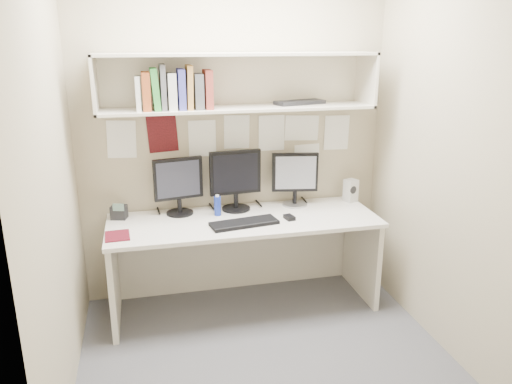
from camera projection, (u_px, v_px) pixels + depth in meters
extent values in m
cube|color=#4D4C52|center=(265.00, 353.00, 3.33)|extent=(2.40, 2.00, 0.01)
cube|color=tan|center=(234.00, 134.00, 3.88)|extent=(2.40, 0.02, 2.60)
cube|color=tan|center=(326.00, 223.00, 2.02)|extent=(2.40, 0.02, 2.60)
cube|color=tan|center=(50.00, 177.00, 2.69)|extent=(0.02, 2.00, 2.60)
cube|color=tan|center=(446.00, 154.00, 3.21)|extent=(0.02, 2.00, 2.60)
cube|color=silver|center=(244.00, 221.00, 3.72)|extent=(2.00, 0.70, 0.03)
cube|color=beige|center=(236.00, 248.00, 4.13)|extent=(1.96, 0.02, 0.70)
cube|color=beige|center=(239.00, 108.00, 3.63)|extent=(2.00, 0.38, 0.02)
cube|color=beige|center=(238.00, 54.00, 3.52)|extent=(2.00, 0.38, 0.02)
cube|color=beige|center=(234.00, 80.00, 3.74)|extent=(2.00, 0.02, 0.40)
cube|color=beige|center=(95.00, 84.00, 3.36)|extent=(0.02, 0.38, 0.40)
cube|color=beige|center=(366.00, 79.00, 3.79)|extent=(0.02, 0.38, 0.40)
cylinder|color=black|center=(180.00, 213.00, 3.82)|extent=(0.21, 0.21, 0.01)
cylinder|color=black|center=(180.00, 206.00, 3.80)|extent=(0.03, 0.03, 0.10)
cube|color=black|center=(178.00, 179.00, 3.75)|extent=(0.37, 0.10, 0.32)
cube|color=black|center=(178.00, 179.00, 3.73)|extent=(0.32, 0.06, 0.27)
cylinder|color=black|center=(236.00, 208.00, 3.91)|extent=(0.22, 0.22, 0.02)
cylinder|color=black|center=(236.00, 201.00, 3.89)|extent=(0.04, 0.04, 0.11)
cube|color=black|center=(235.00, 172.00, 3.84)|extent=(0.40, 0.07, 0.34)
cube|color=black|center=(236.00, 173.00, 3.82)|extent=(0.35, 0.04, 0.29)
cylinder|color=#A5A5AA|center=(295.00, 204.00, 4.02)|extent=(0.20, 0.20, 0.01)
cylinder|color=black|center=(295.00, 197.00, 4.00)|extent=(0.03, 0.03, 0.10)
cube|color=black|center=(295.00, 172.00, 3.95)|extent=(0.37, 0.10, 0.31)
cube|color=#AEADB2|center=(296.00, 173.00, 3.93)|extent=(0.32, 0.06, 0.26)
cube|color=black|center=(244.00, 223.00, 3.59)|extent=(0.51, 0.25, 0.02)
cube|color=black|center=(289.00, 217.00, 3.70)|extent=(0.08, 0.10, 0.03)
cube|color=#B7B7B2|center=(351.00, 190.00, 4.09)|extent=(0.12, 0.12, 0.18)
cylinder|color=black|center=(353.00, 190.00, 4.04)|extent=(0.06, 0.03, 0.06)
cylinder|color=#162A97|center=(218.00, 206.00, 3.77)|extent=(0.05, 0.05, 0.15)
cylinder|color=white|center=(217.00, 196.00, 3.74)|extent=(0.03, 0.03, 0.02)
cube|color=#510D19|center=(117.00, 236.00, 3.38)|extent=(0.17, 0.21, 0.01)
cube|color=black|center=(119.00, 212.00, 3.70)|extent=(0.13, 0.12, 0.10)
cube|color=#4C6659|center=(118.00, 207.00, 3.64)|extent=(0.08, 0.03, 0.05)
cube|color=silver|center=(138.00, 93.00, 3.40)|extent=(0.03, 0.19, 0.23)
cube|color=#953F1B|center=(146.00, 91.00, 3.41)|extent=(0.05, 0.19, 0.26)
cube|color=#2B8230|center=(155.00, 89.00, 3.42)|extent=(0.04, 0.19, 0.28)
cube|color=#49494E|center=(163.00, 87.00, 3.42)|extent=(0.04, 0.19, 0.31)
cube|color=beige|center=(172.00, 91.00, 3.45)|extent=(0.06, 0.19, 0.25)
cube|color=#38398D|center=(181.00, 89.00, 3.46)|extent=(0.05, 0.19, 0.28)
cube|color=#A97638|center=(189.00, 87.00, 3.46)|extent=(0.04, 0.19, 0.30)
cube|color=#434345|center=(198.00, 91.00, 3.49)|extent=(0.06, 0.19, 0.24)
cube|color=maroon|center=(208.00, 89.00, 3.50)|extent=(0.05, 0.19, 0.27)
cube|color=black|center=(300.00, 102.00, 3.76)|extent=(0.41, 0.24, 0.03)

